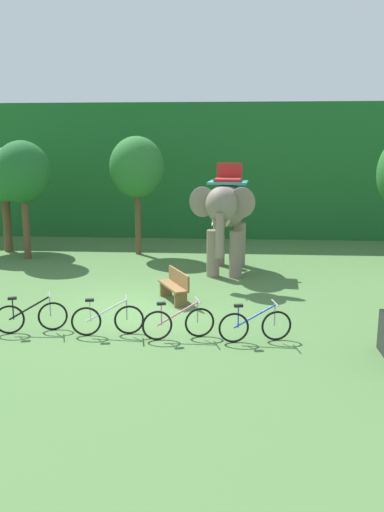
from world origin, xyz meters
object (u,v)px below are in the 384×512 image
object	(u,v)px
bike_pink	(178,323)
wooden_bench	(175,285)
bike_black	(31,317)
tree_far_right	(23,173)
elephant	(226,210)
tree_left	(4,175)
tree_center	(137,168)
bike_blue	(255,325)
bike_white	(107,319)

from	to	relation	value
bike_pink	wooden_bench	distance (m)	3.00
bike_black	bike_pink	bearing A→B (deg)	-2.91
tree_far_right	elephant	size ratio (longest dim) A/B	1.09
tree_left	tree_center	distance (m)	5.59
tree_left	bike_pink	xyz separation A→B (m)	(8.14, -9.64, -2.79)
bike_blue	bike_white	bearing A→B (deg)	177.10
bike_white	bike_blue	world-z (taller)	same
tree_left	elephant	xyz separation A→B (m)	(9.18, -3.17, -0.98)
tree_center	bike_blue	size ratio (longest dim) A/B	2.82
tree_left	elephant	distance (m)	9.76
bike_white	tree_far_right	bearing A→B (deg)	122.05
bike_blue	bike_black	bearing A→B (deg)	177.41
tree_far_right	tree_center	bearing A→B (deg)	16.33
bike_pink	tree_left	bearing A→B (deg)	130.20
tree_center	elephant	distance (m)	4.86
tree_far_right	tree_center	distance (m)	4.38
wooden_bench	bike_blue	bearing A→B (deg)	-54.74
bike_black	bike_pink	xyz separation A→B (m)	(3.57, -0.18, 0.00)
tree_left	tree_far_right	world-z (taller)	tree_far_right
elephant	bike_pink	world-z (taller)	elephant
bike_pink	bike_blue	bearing A→B (deg)	-1.94
bike_black	bike_blue	xyz separation A→B (m)	(5.33, -0.24, 0.00)
bike_white	wooden_bench	xyz separation A→B (m)	(1.31, 2.86, 0.09)
bike_pink	wooden_bench	world-z (taller)	bike_pink
elephant	wooden_bench	world-z (taller)	elephant
bike_white	bike_pink	size ratio (longest dim) A/B	1.02
tree_far_right	bike_pink	bearing A→B (deg)	-50.53
tree_left	bike_pink	size ratio (longest dim) A/B	2.59
tree_left	bike_white	world-z (taller)	tree_left
bike_blue	elephant	bearing A→B (deg)	96.31
bike_black	bike_white	xyz separation A→B (m)	(1.88, -0.07, 0.00)
tree_center	bike_white	xyz separation A→B (m)	(0.87, -9.33, -3.13)
tree_center	bike_black	xyz separation A→B (m)	(-1.00, -9.27, -3.13)
bike_black	bike_blue	distance (m)	5.34
tree_far_right	wooden_bench	xyz separation A→B (m)	(6.38, -5.24, -2.89)
bike_black	bike_white	size ratio (longest dim) A/B	0.97
bike_white	bike_blue	size ratio (longest dim) A/B	1.00
bike_blue	wooden_bench	bearing A→B (deg)	125.26
wooden_bench	tree_left	bearing A→B (deg)	139.36
elephant	bike_black	world-z (taller)	elephant
tree_far_right	wooden_bench	bearing A→B (deg)	-39.40
tree_center	elephant	xyz separation A→B (m)	(3.61, -2.98, -1.31)
bike_blue	wooden_bench	size ratio (longest dim) A/B	1.10
elephant	bike_black	distance (m)	8.01
tree_left	wooden_bench	world-z (taller)	tree_left
bike_pink	elephant	bearing A→B (deg)	80.86
bike_white	bike_pink	distance (m)	1.70
bike_white	bike_pink	world-z (taller)	same
tree_left	elephant	size ratio (longest dim) A/B	1.02
bike_black	tree_center	bearing A→B (deg)	83.83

